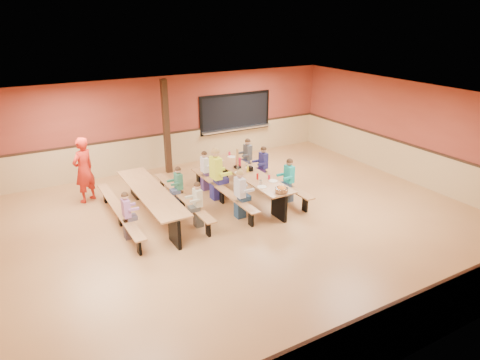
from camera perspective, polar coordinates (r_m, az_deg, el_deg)
ground at (r=10.59m, az=0.13°, el=-6.00°), size 12.00×12.00×0.00m
room_envelope at (r=10.29m, az=0.13°, el=-2.60°), size 12.04×10.04×3.02m
kitchen_pass_through at (r=15.37m, az=-0.61°, el=8.75°), size 2.78×0.28×1.38m
structural_post at (r=13.74m, az=-9.79°, el=6.94°), size 0.18×0.18×3.00m
cafeteria_table_main at (r=11.94m, az=1.06°, el=0.07°), size 1.91×3.70×0.74m
cafeteria_table_second at (r=10.95m, az=-11.74°, el=-2.46°), size 1.91×3.70×0.74m
seated_child_white_left at (r=10.71m, az=-0.01°, el=-1.92°), size 0.40×0.32×1.26m
seated_adult_yellow at (r=11.77m, az=-3.23°, el=0.78°), size 0.49×0.40×1.46m
seated_child_grey_left at (r=12.44m, az=-4.72°, el=1.20°), size 0.35×0.29×1.17m
seated_child_teal_right at (r=11.71m, az=6.53°, el=-0.07°), size 0.37×0.31×1.22m
seated_child_navy_right at (r=12.71m, az=3.12°, el=1.81°), size 0.37×0.30×1.21m
seated_child_char_right at (r=13.45m, az=1.03°, el=2.97°), size 0.37×0.31×1.22m
seated_child_purple_sec at (r=10.09m, az=-14.86°, el=-4.65°), size 0.33×0.27×1.14m
seated_child_green_sec at (r=11.36m, az=-8.15°, el=-1.05°), size 0.34×0.28×1.15m
seated_child_tan_sec at (r=10.33m, az=-5.64°, el=-3.32°), size 0.34×0.28×1.14m
standing_woman at (r=12.29m, az=-20.11°, el=1.27°), size 0.79×0.73×1.82m
punch_pitcher at (r=12.35m, az=-0.21°, el=2.44°), size 0.16×0.16×0.22m
chip_bowl at (r=10.57m, az=5.57°, el=-1.29°), size 0.32×0.32×0.15m
napkin_dispenser at (r=11.96m, az=1.40°, el=1.54°), size 0.10×0.14×0.13m
condiment_mustard at (r=11.87m, az=1.02°, el=1.48°), size 0.06×0.06×0.17m
condiment_ketchup at (r=11.34m, az=2.34°, el=0.49°), size 0.06×0.06×0.17m
table_paddle at (r=12.15m, az=-0.34°, el=2.23°), size 0.16×0.16×0.56m
place_settings at (r=11.84m, az=1.07°, el=1.28°), size 0.65×3.30×0.11m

